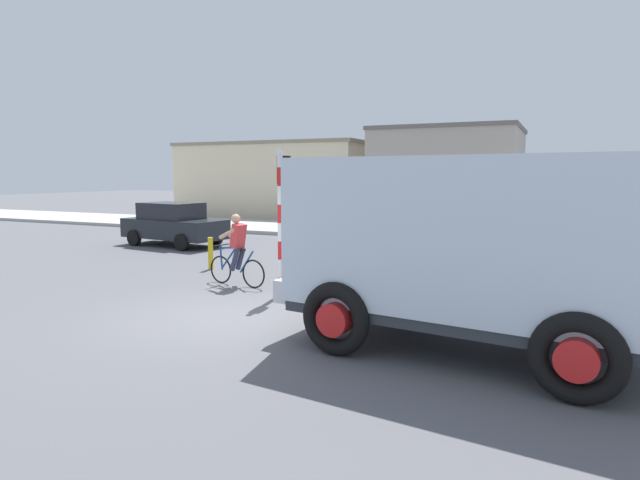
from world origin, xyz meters
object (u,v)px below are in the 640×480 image
car_white_mid (174,224)px  traffic_light_pole (282,201)px  car_red_near (517,238)px  truck_foreground (471,241)px  bollard_near (211,253)px  bollard_far (238,247)px  cyclist (237,250)px

car_white_mid → traffic_light_pole: bearing=-36.1°
traffic_light_pole → car_red_near: size_ratio=0.78×
truck_foreground → car_white_mid: 14.24m
bollard_near → bollard_far: 1.40m
cyclist → bollard_near: (-1.92, 1.59, -0.41)m
truck_foreground → car_red_near: (0.05, 8.19, -0.85)m
traffic_light_pole → car_red_near: traffic_light_pole is taller
traffic_light_pole → car_red_near: bearing=53.8°
traffic_light_pole → bollard_far: bearing=134.9°
truck_foreground → car_red_near: truck_foreground is taller
truck_foreground → cyclist: 6.37m
bollard_near → car_red_near: bearing=27.7°
car_red_near → bollard_near: bearing=-152.3°
truck_foreground → car_white_mid: (-11.95, 7.69, -0.85)m
cyclist → bollard_far: cyclist is taller
cyclist → car_white_mid: (-6.16, 5.16, -0.05)m
car_white_mid → cyclist: bearing=-40.0°
truck_foreground → car_white_mid: size_ratio=1.36×
truck_foreground → car_white_mid: bearing=147.3°
traffic_light_pole → truck_foreground: bearing=-26.3°
truck_foreground → bollard_near: truck_foreground is taller
cyclist → traffic_light_pole: 1.91m
truck_foreground → car_white_mid: truck_foreground is taller
truck_foreground → cyclist: bearing=156.4°
truck_foreground → bollard_near: (-7.71, 4.12, -1.22)m
car_red_near → traffic_light_pole: bearing=-126.2°
truck_foreground → bollard_near: 8.83m
cyclist → bollard_far: bearing=122.7°
bollard_near → bollard_far: (0.00, 1.40, 0.00)m
bollard_near → truck_foreground: bearing=-28.1°
truck_foreground → bollard_far: bearing=144.4°
car_white_mid → bollard_far: (4.24, -2.17, -0.37)m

